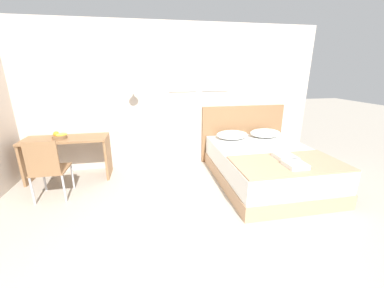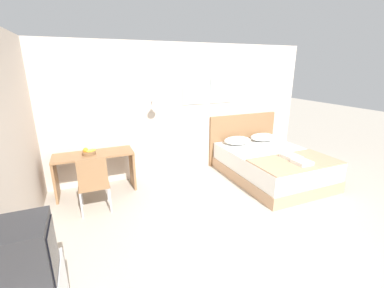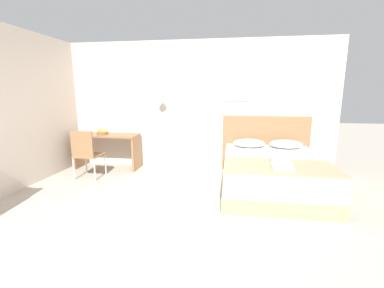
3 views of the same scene
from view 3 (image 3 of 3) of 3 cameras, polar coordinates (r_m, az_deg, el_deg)
name	(u,v)px [view 3 (image 3 of 3)]	position (r m, az deg, el deg)	size (l,w,h in m)	color
ground_plane	(151,233)	(3.20, -9.10, -18.98)	(24.00, 24.00, 0.00)	#B2A899
wall_back	(190,106)	(5.47, -0.55, 8.49)	(5.94, 0.31, 2.65)	beige
bed	(272,173)	(4.51, 17.36, -6.27)	(1.60, 2.09, 0.56)	tan
headboard	(265,144)	(5.47, 15.92, 0.03)	(1.72, 0.06, 1.14)	#8E6642
pillow_left	(249,143)	(5.12, 12.58, 0.22)	(0.61, 0.47, 0.15)	white
pillow_right	(286,144)	(5.21, 20.12, -0.01)	(0.61, 0.47, 0.15)	white
throw_blanket	(280,167)	(3.86, 18.92, -4.78)	(1.56, 0.83, 0.02)	tan
folded_towel_near_foot	(280,161)	(3.99, 19.03, -3.63)	(0.26, 0.33, 0.06)	white
folded_towel_mid_bed	(282,167)	(3.71, 19.33, -4.78)	(0.26, 0.29, 0.06)	white
desk	(107,144)	(5.75, -18.34, -0.01)	(1.34, 0.51, 0.74)	#8E6642
desk_chair	(86,151)	(5.16, -22.56, -1.50)	(0.45, 0.45, 0.93)	#8E6642
fruit_bowl	(102,132)	(5.72, -19.33, 2.45)	(0.24, 0.23, 0.13)	brown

